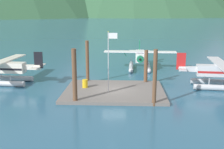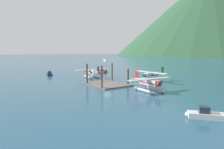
{
  "view_description": "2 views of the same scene",
  "coord_description": "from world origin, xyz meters",
  "px_view_note": "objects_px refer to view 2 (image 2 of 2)",
  "views": [
    {
      "loc": [
        1.08,
        -27.89,
        8.46
      ],
      "look_at": [
        -0.22,
        -0.12,
        1.99
      ],
      "focal_mm": 44.24,
      "sensor_mm": 36.0,
      "label": 1
    },
    {
      "loc": [
        37.98,
        -25.97,
        8.08
      ],
      "look_at": [
        -1.56,
        2.63,
        2.22
      ],
      "focal_mm": 30.38,
      "sensor_mm": 36.0,
      "label": 2
    }
  ],
  "objects_px": {
    "seaplane_white_bow_right": "(152,76)",
    "flagpole": "(104,68)",
    "seaplane_silver_stbd_fwd": "(149,84)",
    "boat_white_open_se": "(205,114)",
    "boat_navy_open_sw": "(49,74)",
    "fuel_drum": "(103,80)",
    "seaplane_cream_port_fwd": "(92,73)",
    "boat_red_open_west": "(102,72)"
  },
  "relations": [
    {
      "from": "fuel_drum",
      "to": "boat_red_open_west",
      "type": "distance_m",
      "value": 23.43
    },
    {
      "from": "boat_navy_open_sw",
      "to": "seaplane_silver_stbd_fwd",
      "type": "bearing_deg",
      "value": 11.65
    },
    {
      "from": "boat_white_open_se",
      "to": "seaplane_silver_stbd_fwd",
      "type": "bearing_deg",
      "value": 157.51
    },
    {
      "from": "boat_white_open_se",
      "to": "flagpole",
      "type": "bearing_deg",
      "value": 173.6
    },
    {
      "from": "boat_navy_open_sw",
      "to": "fuel_drum",
      "type": "bearing_deg",
      "value": 14.62
    },
    {
      "from": "seaplane_silver_stbd_fwd",
      "to": "boat_white_open_se",
      "type": "xyz_separation_m",
      "value": [
        14.96,
        -6.2,
        -1.09
      ]
    },
    {
      "from": "fuel_drum",
      "to": "seaplane_silver_stbd_fwd",
      "type": "relative_size",
      "value": 0.08
    },
    {
      "from": "flagpole",
      "to": "seaplane_white_bow_right",
      "type": "bearing_deg",
      "value": 73.86
    },
    {
      "from": "seaplane_white_bow_right",
      "to": "flagpole",
      "type": "bearing_deg",
      "value": -106.14
    },
    {
      "from": "flagpole",
      "to": "boat_white_open_se",
      "type": "relative_size",
      "value": 1.48
    },
    {
      "from": "seaplane_cream_port_fwd",
      "to": "boat_red_open_west",
      "type": "bearing_deg",
      "value": 133.9
    },
    {
      "from": "flagpole",
      "to": "boat_navy_open_sw",
      "type": "height_order",
      "value": "flagpole"
    },
    {
      "from": "fuel_drum",
      "to": "boat_navy_open_sw",
      "type": "xyz_separation_m",
      "value": [
        -24.03,
        -6.27,
        -0.25
      ]
    },
    {
      "from": "seaplane_white_bow_right",
      "to": "boat_navy_open_sw",
      "type": "xyz_separation_m",
      "value": [
        -30.51,
        -17.75,
        -1.09
      ]
    },
    {
      "from": "seaplane_silver_stbd_fwd",
      "to": "fuel_drum",
      "type": "bearing_deg",
      "value": -173.33
    },
    {
      "from": "seaplane_silver_stbd_fwd",
      "to": "boat_navy_open_sw",
      "type": "bearing_deg",
      "value": -168.35
    },
    {
      "from": "flagpole",
      "to": "seaplane_cream_port_fwd",
      "type": "bearing_deg",
      "value": 162.93
    },
    {
      "from": "boat_white_open_se",
      "to": "seaplane_white_bow_right",
      "type": "bearing_deg",
      "value": 145.55
    },
    {
      "from": "boat_red_open_west",
      "to": "seaplane_white_bow_right",
      "type": "bearing_deg",
      "value": -2.61
    },
    {
      "from": "flagpole",
      "to": "boat_white_open_se",
      "type": "xyz_separation_m",
      "value": [
        26.99,
        -3.03,
        -3.65
      ]
    },
    {
      "from": "flagpole",
      "to": "boat_navy_open_sw",
      "type": "relative_size",
      "value": 1.28
    },
    {
      "from": "seaplane_cream_port_fwd",
      "to": "boat_white_open_se",
      "type": "distance_m",
      "value": 40.18
    },
    {
      "from": "flagpole",
      "to": "boat_navy_open_sw",
      "type": "xyz_separation_m",
      "value": [
        -26.77,
        -4.83,
        -3.65
      ]
    },
    {
      "from": "seaplane_silver_stbd_fwd",
      "to": "boat_white_open_se",
      "type": "distance_m",
      "value": 16.23
    },
    {
      "from": "seaplane_white_bow_right",
      "to": "seaplane_silver_stbd_fwd",
      "type": "relative_size",
      "value": 1.0
    },
    {
      "from": "fuel_drum",
      "to": "seaplane_silver_stbd_fwd",
      "type": "distance_m",
      "value": 14.9
    },
    {
      "from": "flagpole",
      "to": "seaplane_cream_port_fwd",
      "type": "height_order",
      "value": "flagpole"
    },
    {
      "from": "boat_navy_open_sw",
      "to": "boat_white_open_se",
      "type": "distance_m",
      "value": 53.79
    },
    {
      "from": "flagpole",
      "to": "seaplane_silver_stbd_fwd",
      "type": "height_order",
      "value": "flagpole"
    },
    {
      "from": "boat_red_open_west",
      "to": "fuel_drum",
      "type": "bearing_deg",
      "value": -32.75
    },
    {
      "from": "flagpole",
      "to": "boat_navy_open_sw",
      "type": "distance_m",
      "value": 27.45
    },
    {
      "from": "seaplane_white_bow_right",
      "to": "seaplane_cream_port_fwd",
      "type": "relative_size",
      "value": 1.0
    },
    {
      "from": "seaplane_white_bow_right",
      "to": "seaplane_silver_stbd_fwd",
      "type": "bearing_deg",
      "value": -49.64
    },
    {
      "from": "fuel_drum",
      "to": "seaplane_cream_port_fwd",
      "type": "relative_size",
      "value": 0.08
    },
    {
      "from": "boat_red_open_west",
      "to": "boat_white_open_se",
      "type": "height_order",
      "value": "same"
    },
    {
      "from": "fuel_drum",
      "to": "seaplane_silver_stbd_fwd",
      "type": "xyz_separation_m",
      "value": [
        14.77,
        1.73,
        0.84
      ]
    },
    {
      "from": "flagpole",
      "to": "seaplane_white_bow_right",
      "type": "relative_size",
      "value": 0.59
    },
    {
      "from": "boat_navy_open_sw",
      "to": "boat_red_open_west",
      "type": "distance_m",
      "value": 19.43
    },
    {
      "from": "fuel_drum",
      "to": "boat_red_open_west",
      "type": "xyz_separation_m",
      "value": [
        -19.7,
        12.67,
        -0.25
      ]
    },
    {
      "from": "flagpole",
      "to": "fuel_drum",
      "type": "bearing_deg",
      "value": 152.31
    },
    {
      "from": "seaplane_cream_port_fwd",
      "to": "boat_red_open_west",
      "type": "height_order",
      "value": "seaplane_cream_port_fwd"
    },
    {
      "from": "seaplane_white_bow_right",
      "to": "seaplane_cream_port_fwd",
      "type": "height_order",
      "value": "same"
    }
  ]
}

